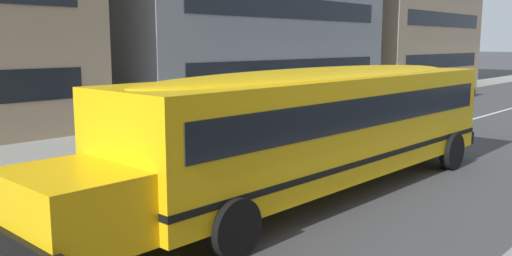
{
  "coord_description": "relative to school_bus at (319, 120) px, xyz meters",
  "views": [
    {
      "loc": [
        -10.87,
        -8.59,
        3.33
      ],
      "look_at": [
        -2.41,
        -0.92,
        1.51
      ],
      "focal_mm": 37.54,
      "sensor_mm": 36.0,
      "label": 1
    }
  ],
  "objects": [
    {
      "name": "ground_plane",
      "position": [
        1.37,
        1.84,
        -1.66
      ],
      "size": [
        400.0,
        400.0,
        0.0
      ],
      "primitive_type": "plane",
      "color": "#424244"
    },
    {
      "name": "sidewalk_far",
      "position": [
        1.37,
        9.43,
        -1.65
      ],
      "size": [
        120.0,
        3.0,
        0.01
      ],
      "primitive_type": "cube",
      "color": "gray",
      "rests_on": "ground_plane"
    },
    {
      "name": "lane_centreline",
      "position": [
        1.37,
        1.84,
        -1.66
      ],
      "size": [
        110.0,
        0.16,
        0.01
      ],
      "primitive_type": "cube",
      "color": "silver",
      "rests_on": "ground_plane"
    },
    {
      "name": "school_bus",
      "position": [
        0.0,
        0.0,
        0.0
      ],
      "size": [
        12.53,
        3.07,
        2.79
      ],
      "rotation": [
        0.0,
        0.0,
        3.13
      ],
      "color": "yellow",
      "rests_on": "ground_plane"
    },
    {
      "name": "parked_car_black_far_corner",
      "position": [
        15.44,
        6.93,
        -0.82
      ],
      "size": [
        3.95,
        1.98,
        1.64
      ],
      "rotation": [
        0.0,
        0.0,
        -0.03
      ],
      "color": "black",
      "rests_on": "ground_plane"
    },
    {
      "name": "parked_car_beige_end_of_row",
      "position": [
        22.91,
        6.49,
        -0.82
      ],
      "size": [
        3.93,
        1.95,
        1.64
      ],
      "rotation": [
        0.0,
        0.0,
        -0.02
      ],
      "color": "#C1B28E",
      "rests_on": "ground_plane"
    },
    {
      "name": "parked_car_grey_by_lamppost",
      "position": [
        7.84,
        6.8,
        -0.82
      ],
      "size": [
        3.93,
        1.95,
        1.64
      ],
      "rotation": [
        0.0,
        0.0,
        0.02
      ],
      "color": "gray",
      "rests_on": "ground_plane"
    },
    {
      "name": "apartment_block_far_right",
      "position": [
        32.22,
        17.2,
        4.99
      ],
      "size": [
        15.43,
        12.58,
        13.3
      ],
      "color": "tan",
      "rests_on": "ground_plane"
    }
  ]
}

